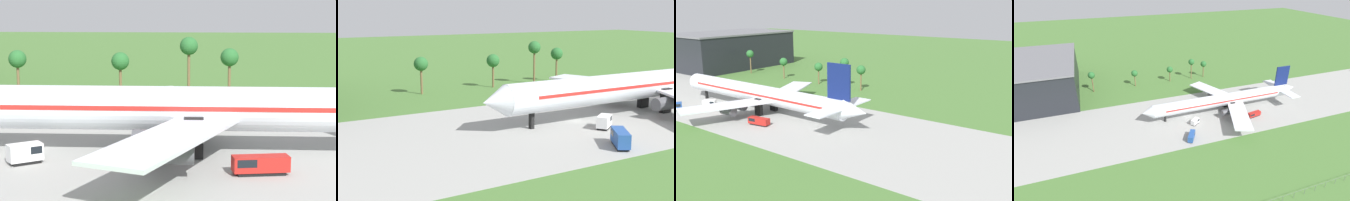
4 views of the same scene
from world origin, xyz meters
TOP-DOWN VIEW (x-y plane):
  - ground_plane at (0.00, 0.00)m, footprint 600.00×600.00m
  - taxiway_strip at (0.00, 0.00)m, footprint 320.00×44.00m
  - jet_airliner at (19.29, -0.51)m, footprint 78.93×52.68m
  - baggage_tug at (28.44, -10.31)m, footprint 6.63×3.00m
  - fuel_truck at (0.92, -7.08)m, footprint 4.46×3.97m
  - palm_tree_row at (-0.18, 43.21)m, footprint 69.22×3.60m

SIDE VIEW (x-z plane):
  - ground_plane at x=0.00m, z-range 0.00..0.00m
  - taxiway_strip at x=0.00m, z-range 0.00..0.02m
  - baggage_tug at x=28.44m, z-range 0.10..2.26m
  - fuel_truck at x=0.92m, z-range 0.10..2.55m
  - jet_airliner at x=19.29m, z-range -3.41..14.84m
  - palm_tree_row at x=-0.18m, z-range 2.35..14.69m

